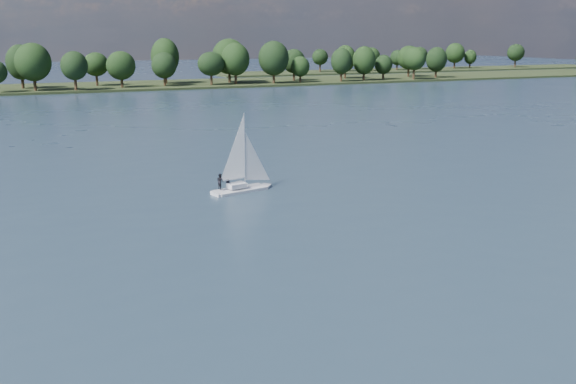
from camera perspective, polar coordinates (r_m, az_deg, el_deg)
The scene contains 5 objects.
ground at distance 119.87m, azimuth -6.66°, elevation 5.40°, with size 700.00×700.00×0.00m, color #233342.
far_shore at distance 228.83m, azimuth -14.95°, elevation 8.98°, with size 660.00×40.00×1.50m, color black.
far_shore_back at distance 335.90m, azimuth 12.14°, elevation 10.52°, with size 220.00×30.00×1.40m, color black.
sailboat at distance 72.15m, azimuth -4.34°, elevation 2.01°, with size 7.33×3.63×9.29m.
treeline at distance 222.79m, azimuth -18.68°, elevation 10.71°, with size 562.53×73.56×18.64m.
Camera 1 is at (-34.07, -13.62, 17.23)m, focal length 40.00 mm.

